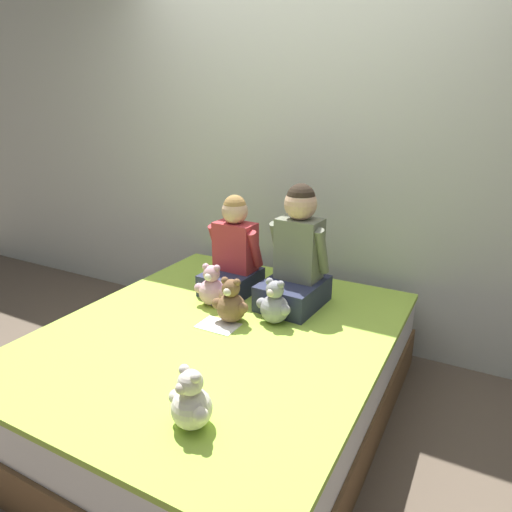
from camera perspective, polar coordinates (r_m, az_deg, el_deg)
The scene contains 10 objects.
ground_plane at distance 2.65m, azimuth -4.48°, elevation -18.58°, with size 14.00×14.00×0.00m, color brown.
wall_behind_bed at distance 3.10m, azimuth 6.24°, elevation 12.19°, with size 8.00×0.06×2.50m.
bed at distance 2.51m, azimuth -4.62°, elevation -14.20°, with size 1.67×1.95×0.49m.
child_on_left at distance 2.77m, azimuth -2.83°, elevation 0.35°, with size 0.34×0.36×0.60m.
child_on_right at distance 2.58m, azimuth 5.14°, elevation -0.12°, with size 0.34×0.42×0.70m.
teddy_bear_held_by_left_child at distance 2.62m, azimuth -5.55°, elevation -3.98°, with size 0.21×0.16×0.25m.
teddy_bear_held_by_right_child at distance 2.41m, azimuth 2.33°, elevation -6.08°, with size 0.20×0.15×0.24m.
teddy_bear_between_children at distance 2.42m, azimuth -3.14°, elevation -5.94°, with size 0.21×0.16×0.25m.
teddy_bear_at_foot_of_bed at distance 1.72m, azimuth -8.12°, elevation -17.69°, with size 0.19×0.15×0.24m.
sign_card at distance 2.42m, azimuth -4.75°, elevation -8.66°, with size 0.21×0.15×0.00m.
Camera 1 is at (1.16, -1.75, 1.61)m, focal length 32.00 mm.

